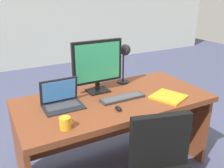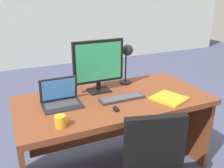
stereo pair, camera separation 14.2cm
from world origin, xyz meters
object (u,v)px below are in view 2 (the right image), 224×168
at_px(keyboard, 122,98).
at_px(book, 169,98).
at_px(mouse, 116,109).
at_px(laptop, 60,96).
at_px(desk_lamp, 127,55).
at_px(coffee_mug, 61,121).
at_px(desk, 112,115).
at_px(monitor, 98,63).

distance_m(keyboard, book, 0.41).
bearing_deg(mouse, book, 0.51).
xyz_separation_m(laptop, desk_lamp, (0.72, 0.19, 0.23)).
relative_size(keyboard, desk_lamp, 1.00).
xyz_separation_m(keyboard, coffee_mug, (-0.60, -0.24, 0.03)).
distance_m(desk, coffee_mug, 0.68).
xyz_separation_m(desk, desk_lamp, (0.27, 0.24, 0.49)).
distance_m(desk_lamp, coffee_mug, 1.02).
bearing_deg(book, laptop, 160.96).
xyz_separation_m(monitor, coffee_mug, (-0.48, -0.50, -0.23)).
bearing_deg(book, coffee_mug, -175.59).
distance_m(laptop, keyboard, 0.53).
bearing_deg(coffee_mug, book, 4.41).
height_order(monitor, book, monitor).
height_order(laptop, desk_lamp, desk_lamp).
height_order(monitor, desk_lamp, monitor).
relative_size(desk, desk_lamp, 4.19).
bearing_deg(monitor, keyboard, -66.55).
height_order(book, coffee_mug, coffee_mug).
xyz_separation_m(laptop, mouse, (0.37, -0.31, -0.05)).
relative_size(mouse, book, 0.22).
distance_m(desk, monitor, 0.50).
xyz_separation_m(monitor, laptop, (-0.40, -0.12, -0.20)).
distance_m(laptop, coffee_mug, 0.39).
height_order(monitor, laptop, monitor).
relative_size(laptop, desk_lamp, 0.78).
bearing_deg(laptop, desk_lamp, 14.97).
bearing_deg(mouse, desk_lamp, 54.76).
distance_m(desk, laptop, 0.53).
distance_m(monitor, coffee_mug, 0.73).
xyz_separation_m(desk, mouse, (-0.09, -0.27, 0.21)).
bearing_deg(keyboard, monitor, 113.45).
bearing_deg(desk, mouse, -107.95).
height_order(keyboard, book, keyboard).
bearing_deg(mouse, coffee_mug, -171.23).
relative_size(mouse, coffee_mug, 0.72).
xyz_separation_m(mouse, coffee_mug, (-0.46, -0.07, 0.03)).
relative_size(laptop, coffee_mug, 3.06).
xyz_separation_m(laptop, book, (0.88, -0.30, -0.06)).
height_order(desk_lamp, book, desk_lamp).
height_order(mouse, book, mouse).
bearing_deg(desk_lamp, coffee_mug, -144.75).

